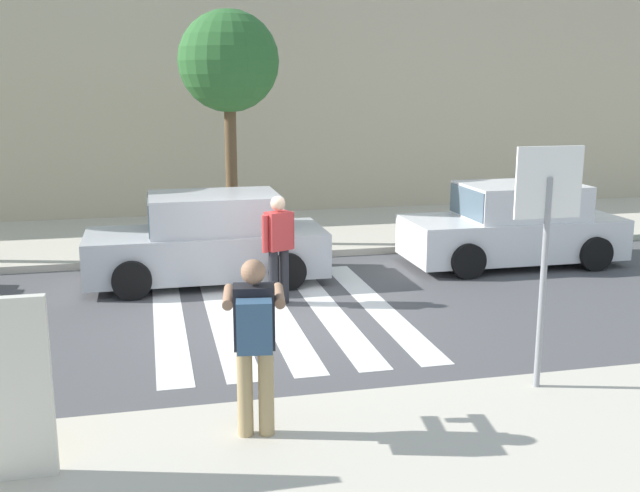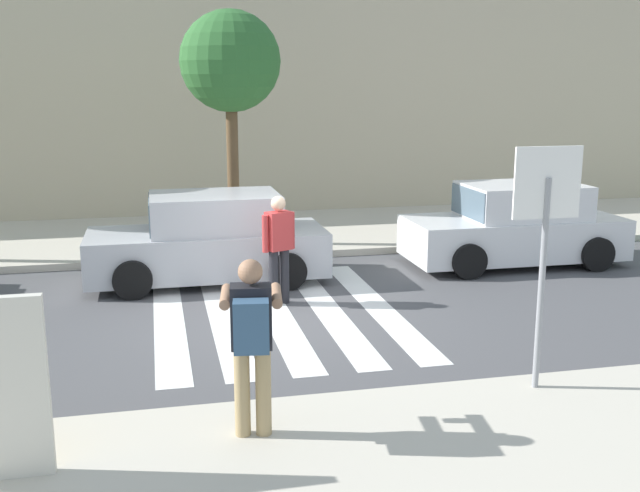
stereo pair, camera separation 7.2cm
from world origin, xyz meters
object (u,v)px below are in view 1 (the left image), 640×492
Objects in this scene: parked_car_white at (514,227)px; stop_sign at (547,214)px; photographer_with_backpack at (254,333)px; pedestrian_crossing at (278,244)px; parked_car_silver at (209,241)px; street_tree_center at (229,63)px.

stop_sign is at bearing -114.89° from parked_car_white.
parked_car_white is (2.70, 5.83, -1.35)m from stop_sign.
stop_sign is 6.56m from parked_car_white.
parked_car_white is at bearing 46.93° from photographer_with_backpack.
photographer_with_backpack is 8.66m from parked_car_white.
pedestrian_crossing reaches higher than parked_car_silver.
photographer_with_backpack is (-3.20, -0.49, -0.91)m from stop_sign.
parked_car_silver is at bearing 180.00° from parked_car_white.
stop_sign is at bearing -73.71° from street_tree_center.
stop_sign is 6.74m from parked_car_silver.
pedestrian_crossing is at bearing -86.42° from street_tree_center.
parked_car_silver is 0.87× the size of street_tree_center.
pedestrian_crossing is 0.42× the size of parked_car_white.
stop_sign is 8.78m from street_tree_center.
parked_car_silver is at bearing 118.10° from stop_sign.
stop_sign reaches higher than pedestrian_crossing.
parked_car_silver is at bearing 89.20° from photographer_with_backpack.
pedestrian_crossing is 0.42× the size of parked_car_silver.
street_tree_center is (0.78, 8.76, 2.63)m from photographer_with_backpack.
parked_car_silver is (-3.11, 5.83, -1.35)m from stop_sign.
street_tree_center is at bearing 154.51° from parked_car_white.
street_tree_center reaches higher than photographer_with_backpack.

